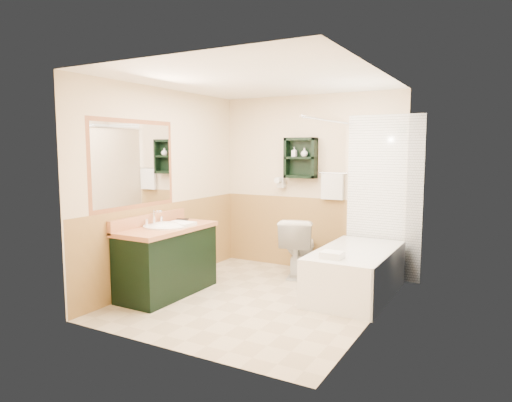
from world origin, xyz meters
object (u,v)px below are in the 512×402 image
Objects in this scene: hair_dryer at (281,183)px; soap_bottle_b at (304,153)px; wall_shelf at (301,158)px; soap_bottle_a at (294,155)px; toilet at (298,247)px; vanity_book at (175,213)px; vanity at (167,260)px; bathtub at (356,272)px.

hair_dryer is 2.00× the size of soap_bottle_b.
soap_bottle_a is at bearing -176.88° from wall_shelf.
toilet is 3.77× the size of vanity_book.
soap_bottle_b is (0.95, 1.75, 1.22)m from vanity.
wall_shelf reaches higher than hair_dryer.
bathtub is at bearing 138.73° from toilet.
hair_dryer is at bearing -51.71° from toilet.
bathtub is 12.52× the size of soap_bottle_b.
hair_dryer is 0.55m from soap_bottle_b.
vanity is at bearing -114.70° from soap_bottle_a.
wall_shelf reaches higher than vanity_book.
toilet is at bearing -54.27° from soap_bottle_a.
vanity is 0.83× the size of bathtub.
wall_shelf is at bearing 175.09° from soap_bottle_b.
soap_bottle_a reaches higher than bathtub.
soap_bottle_a is at bearing 23.48° from vanity_book.
toilet is 1.26m from soap_bottle_a.
soap_bottle_b is at bearing -4.91° from wall_shelf.
vanity_book is at bearing 114.05° from vanity.
toilet is at bearing -37.08° from hair_dryer.
vanity_book is 1.91m from soap_bottle_b.
hair_dryer is 1.79m from bathtub.
soap_bottle_b reaches higher than toilet.
wall_shelf is 2.29× the size of hair_dryer.
wall_shelf is 1.86m from vanity_book.
toilet is (1.00, 1.47, -0.01)m from vanity.
toilet is 6.46× the size of soap_bottle_b.
wall_shelf is 0.71× the size of toilet.
soap_bottle_b is (0.15, 0.00, 0.02)m from soap_bottle_a.
soap_bottle_a is (-0.09, -0.01, 0.04)m from wall_shelf.
hair_dryer is at bearing 30.22° from vanity_book.
soap_bottle_b reaches higher than vanity_book.
vanity is 9.55× the size of soap_bottle_a.
wall_shelf is at bearing -4.76° from hair_dryer.
soap_bottle_a is at bearing 146.53° from bathtub.
soap_bottle_a is at bearing 65.30° from vanity.
hair_dryer is 0.45m from soap_bottle_a.
vanity_book is at bearing -125.12° from soap_bottle_a.
soap_bottle_b is at bearing 142.63° from bathtub.
soap_bottle_b reaches higher than vanity.
hair_dryer is 0.19× the size of vanity.
soap_bottle_b is at bearing 61.37° from vanity.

